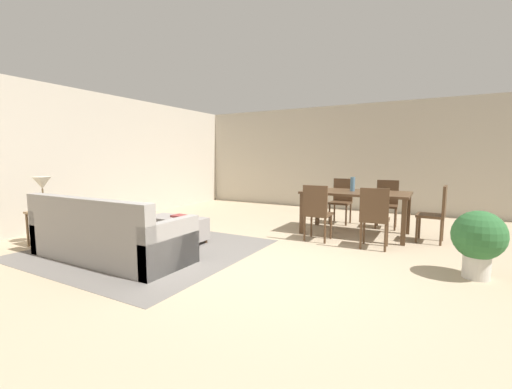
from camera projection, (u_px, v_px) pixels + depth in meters
The scene contains 17 objects.
ground_plane at pixel (271, 264), 4.19m from camera, with size 10.80×10.80×0.00m, color tan.
wall_back at pixel (358, 158), 8.39m from camera, with size 9.00×0.12×2.70m, color #BCB2A0.
wall_left at pixel (84, 158), 6.64m from camera, with size 0.12×11.00×2.70m, color #BCB2A0.
area_rug at pixel (147, 249), 4.87m from camera, with size 3.00×2.80×0.01m, color slate.
couch at pixel (108, 237), 4.37m from camera, with size 2.30×0.89×0.86m.
ottoman_table at pixel (176, 228), 5.26m from camera, with size 1.01×0.47×0.41m.
side_table at pixel (45, 218), 5.04m from camera, with size 0.40×0.40×0.54m.
table_lamp at pixel (42, 184), 4.98m from camera, with size 0.26×0.26×0.53m.
dining_table at pixel (355, 196), 5.78m from camera, with size 1.78×0.99×0.76m.
dining_chair_near_left at pixel (317, 210), 5.28m from camera, with size 0.40×0.40×0.92m.
dining_chair_near_right at pixel (374, 215), 4.82m from camera, with size 0.42×0.42×0.92m.
dining_chair_far_left at pixel (342, 198), 6.79m from camera, with size 0.41×0.41×0.92m.
dining_chair_far_right at pixel (387, 201), 6.35m from camera, with size 0.42×0.42×0.92m.
dining_chair_head_east at pixel (437, 211), 5.19m from camera, with size 0.43×0.43×0.92m.
vase_centerpiece at pixel (353, 184), 5.83m from camera, with size 0.08×0.08×0.25m, color slate.
book_on_ottoman at pixel (180, 216), 5.25m from camera, with size 0.26×0.20×0.03m, color maroon.
potted_plant at pixel (479, 239), 3.65m from camera, with size 0.55×0.55×0.77m.
Camera 1 is at (1.79, -3.65, 1.36)m, focal length 22.94 mm.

